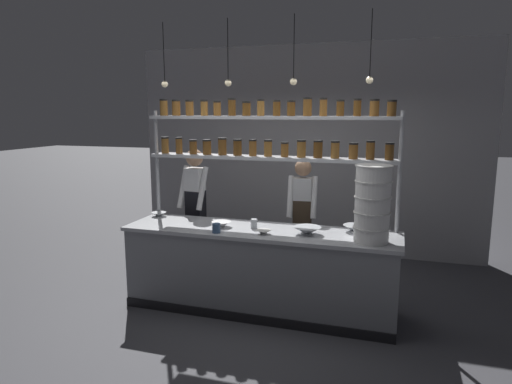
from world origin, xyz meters
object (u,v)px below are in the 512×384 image
container_stack (372,204)px  prep_bowl_near_right (263,232)px  prep_bowl_far_left (307,231)px  serving_cup_by_board (254,224)px  prep_bowl_center_front (221,224)px  prep_bowl_center_back (159,214)px  serving_cup_front (216,228)px  prep_bowl_near_left (355,228)px  spice_shelf_unit (268,139)px  chef_left (195,205)px  chef_center (302,215)px

container_stack → prep_bowl_near_right: (-1.09, -0.04, -0.36)m
prep_bowl_far_left → serving_cup_by_board: size_ratio=2.82×
container_stack → prep_bowl_center_front: (-1.62, 0.11, -0.35)m
prep_bowl_center_front → prep_bowl_center_back: bearing=164.5°
container_stack → serving_cup_front: bearing=-175.0°
container_stack → prep_bowl_far_left: bearing=172.2°
container_stack → prep_bowl_near_right: size_ratio=4.63×
prep_bowl_near_left → prep_bowl_center_front: prep_bowl_near_left is taller
spice_shelf_unit → prep_bowl_near_left: 1.36m
prep_bowl_center_front → prep_bowl_far_left: prep_bowl_far_left is taller
chef_left → prep_bowl_near_left: bearing=-3.9°
prep_bowl_near_left → serving_cup_front: (-1.39, -0.49, 0.02)m
prep_bowl_near_right → container_stack: bearing=2.1°
serving_cup_front → prep_bowl_near_right: bearing=11.4°
spice_shelf_unit → prep_bowl_near_right: spice_shelf_unit is taller
serving_cup_front → prep_bowl_center_front: bearing=99.8°
serving_cup_by_board → prep_bowl_far_left: bearing=-6.8°
prep_bowl_center_front → prep_bowl_near_right: size_ratio=1.34×
chef_left → serving_cup_by_board: (0.99, -0.63, -0.02)m
chef_center → chef_left: bearing=-178.8°
spice_shelf_unit → prep_bowl_near_left: (1.00, -0.11, -0.92)m
spice_shelf_unit → chef_left: 1.42m
chef_center → serving_cup_front: chef_center is taller
serving_cup_front → serving_cup_by_board: size_ratio=0.97×
chef_center → container_stack: (0.88, -0.96, 0.38)m
chef_left → prep_bowl_center_front: bearing=-39.2°
spice_shelf_unit → prep_bowl_center_front: bearing=-141.2°
prep_bowl_near_left → prep_bowl_center_back: prep_bowl_near_left is taller
chef_left → prep_bowl_near_right: bearing=-27.7°
container_stack → prep_bowl_near_right: 1.15m
prep_bowl_center_back → prep_bowl_center_front: bearing=-15.5°
chef_left → prep_bowl_near_right: 1.42m
chef_left → prep_bowl_center_front: size_ratio=7.83×
container_stack → prep_bowl_far_left: 0.74m
prep_bowl_near_right → serving_cup_front: (-0.49, -0.10, 0.03)m
chef_center → prep_bowl_near_right: 1.02m
container_stack → prep_bowl_far_left: size_ratio=2.60×
chef_center → prep_bowl_center_front: 1.12m
prep_bowl_far_left → serving_cup_front: (-0.93, -0.23, 0.01)m
container_stack → serving_cup_by_board: 1.31m
prep_bowl_near_right → serving_cup_front: bearing=-168.6°
spice_shelf_unit → container_stack: size_ratio=3.79×
container_stack → prep_bowl_near_left: size_ratio=2.99×
serving_cup_front → prep_bowl_near_left: bearing=19.6°
prep_bowl_center_front → prep_bowl_near_right: 0.55m
prep_bowl_near_left → prep_bowl_center_back: bearing=179.7°
spice_shelf_unit → prep_bowl_center_back: size_ratio=16.01×
prep_bowl_far_left → serving_cup_by_board: (-0.61, 0.07, 0.01)m
prep_bowl_center_front → serving_cup_front: (0.04, -0.25, 0.02)m
serving_cup_by_board → prep_bowl_center_back: bearing=170.8°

